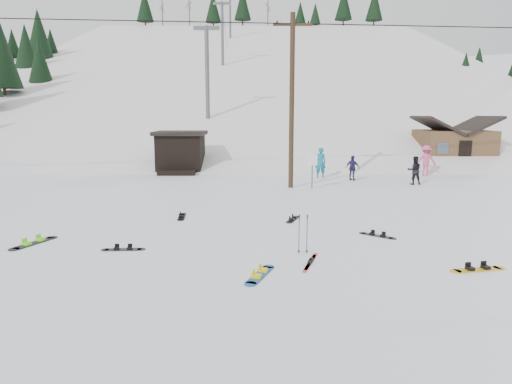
{
  "coord_description": "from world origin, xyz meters",
  "views": [
    {
      "loc": [
        0.04,
        -10.29,
        3.94
      ],
      "look_at": [
        0.09,
        4.43,
        1.4
      ],
      "focal_mm": 32.0,
      "sensor_mm": 36.0,
      "label": 1
    }
  ],
  "objects_px": {
    "hero_snowboard": "(260,274)",
    "utility_pole": "(292,99)",
    "hero_skis": "(310,262)",
    "cabin": "(453,147)"
  },
  "relations": [
    {
      "from": "cabin",
      "to": "hero_snowboard",
      "type": "relative_size",
      "value": 3.6
    },
    {
      "from": "cabin",
      "to": "utility_pole",
      "type": "bearing_deg",
      "value": -142.44
    },
    {
      "from": "utility_pole",
      "to": "hero_snowboard",
      "type": "bearing_deg",
      "value": -97.65
    },
    {
      "from": "utility_pole",
      "to": "hero_snowboard",
      "type": "xyz_separation_m",
      "value": [
        -1.82,
        -13.58,
        -4.65
      ]
    },
    {
      "from": "hero_snowboard",
      "to": "utility_pole",
      "type": "bearing_deg",
      "value": 13.37
    },
    {
      "from": "utility_pole",
      "to": "cabin",
      "type": "distance_m",
      "value": 16.71
    },
    {
      "from": "hero_skis",
      "to": "cabin",
      "type": "bearing_deg",
      "value": 77.18
    },
    {
      "from": "hero_skis",
      "to": "hero_snowboard",
      "type": "bearing_deg",
      "value": -126.4
    },
    {
      "from": "cabin",
      "to": "hero_skis",
      "type": "xyz_separation_m",
      "value": [
        -13.46,
        -22.6,
        -1.46
      ]
    },
    {
      "from": "hero_snowboard",
      "to": "hero_skis",
      "type": "distance_m",
      "value": 1.67
    }
  ]
}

